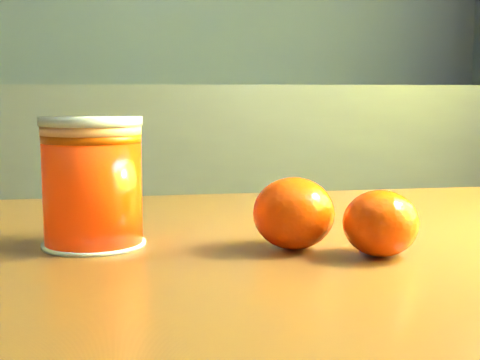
{
  "coord_description": "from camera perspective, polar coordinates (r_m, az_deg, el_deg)",
  "views": [
    {
      "loc": [
        0.73,
        -0.58,
        0.87
      ],
      "look_at": [
        0.78,
        0.03,
        0.8
      ],
      "focal_mm": 50.0,
      "sensor_mm": 36.0,
      "label": 1
    }
  ],
  "objects": [
    {
      "name": "table",
      "position": [
        0.62,
        6.86,
        -14.46
      ],
      "size": [
        1.05,
        0.79,
        0.74
      ],
      "rotation": [
        0.0,
        0.0,
        0.11
      ],
      "color": "brown",
      "rests_on": "ground"
    },
    {
      "name": "juice_glass",
      "position": [
        0.61,
        -12.47,
        -0.22
      ],
      "size": [
        0.09,
        0.09,
        0.11
      ],
      "rotation": [
        0.0,
        0.0,
        -0.06
      ],
      "color": "#FF3105",
      "rests_on": "table"
    },
    {
      "name": "orange_front",
      "position": [
        0.57,
        11.91,
        -3.63
      ],
      "size": [
        0.07,
        0.07,
        0.06
      ],
      "primitive_type": "ellipsoid",
      "rotation": [
        0.0,
        0.0,
        0.08
      ],
      "color": "#F23F04",
      "rests_on": "table"
    },
    {
      "name": "orange_back",
      "position": [
        0.58,
        4.6,
        -2.84
      ],
      "size": [
        0.08,
        0.08,
        0.06
      ],
      "primitive_type": "ellipsoid",
      "rotation": [
        0.0,
        0.0,
        -0.1
      ],
      "color": "#F23F04",
      "rests_on": "table"
    }
  ]
}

